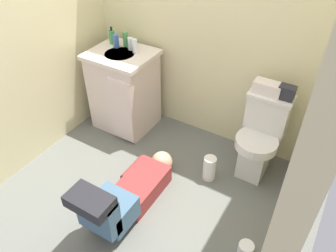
% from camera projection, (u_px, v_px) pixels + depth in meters
% --- Properties ---
extents(ground_plane, '(2.72, 3.00, 0.04)m').
position_uv_depth(ground_plane, '(144.00, 192.00, 2.84)').
color(ground_plane, '#62645E').
extents(wall_back, '(2.38, 0.08, 2.40)m').
position_uv_depth(wall_back, '(207.00, 14.00, 2.78)').
color(wall_back, beige).
rests_on(wall_back, ground_plane).
extents(wall_left, '(0.08, 2.00, 2.40)m').
position_uv_depth(wall_left, '(14.00, 28.00, 2.55)').
color(wall_left, beige).
rests_on(wall_left, ground_plane).
extents(wall_right, '(0.08, 2.00, 2.40)m').
position_uv_depth(wall_right, '(327.00, 122.00, 1.62)').
color(wall_right, beige).
rests_on(wall_right, ground_plane).
extents(toilet, '(0.36, 0.46, 0.75)m').
position_uv_depth(toilet, '(260.00, 138.00, 2.81)').
color(toilet, silver).
rests_on(toilet, ground_plane).
extents(vanity_cabinet, '(0.60, 0.53, 0.82)m').
position_uv_depth(vanity_cabinet, '(124.00, 90.00, 3.30)').
color(vanity_cabinet, beige).
rests_on(vanity_cabinet, ground_plane).
extents(faucet, '(0.02, 0.02, 0.10)m').
position_uv_depth(faucet, '(129.00, 42.00, 3.12)').
color(faucet, silver).
rests_on(faucet, vanity_cabinet).
extents(person_plumber, '(0.39, 1.06, 0.52)m').
position_uv_depth(person_plumber, '(127.00, 194.00, 2.57)').
color(person_plumber, maroon).
rests_on(person_plumber, ground_plane).
extents(tissue_box, '(0.22, 0.11, 0.10)m').
position_uv_depth(tissue_box, '(268.00, 88.00, 2.62)').
color(tissue_box, silver).
rests_on(tissue_box, toilet).
extents(toiletry_bag, '(0.12, 0.09, 0.11)m').
position_uv_depth(toiletry_bag, '(287.00, 92.00, 2.55)').
color(toiletry_bag, '#26262D').
rests_on(toiletry_bag, toilet).
extents(soap_dispenser, '(0.06, 0.06, 0.17)m').
position_uv_depth(soap_dispenser, '(112.00, 37.00, 3.17)').
color(soap_dispenser, green).
rests_on(soap_dispenser, vanity_cabinet).
extents(bottle_blue, '(0.06, 0.06, 0.13)m').
position_uv_depth(bottle_blue, '(116.00, 41.00, 3.11)').
color(bottle_blue, '#4066B4').
rests_on(bottle_blue, vanity_cabinet).
extents(bottle_green, '(0.05, 0.05, 0.14)m').
position_uv_depth(bottle_green, '(126.00, 39.00, 3.12)').
color(bottle_green, '#4E9853').
rests_on(bottle_green, vanity_cabinet).
extents(bottle_clear, '(0.05, 0.05, 0.12)m').
position_uv_depth(bottle_clear, '(130.00, 44.00, 3.07)').
color(bottle_clear, silver).
rests_on(bottle_clear, vanity_cabinet).
extents(bottle_white, '(0.05, 0.05, 0.13)m').
position_uv_depth(bottle_white, '(135.00, 46.00, 3.02)').
color(bottle_white, white).
rests_on(bottle_white, vanity_cabinet).
extents(paper_towel_roll, '(0.11, 0.11, 0.24)m').
position_uv_depth(paper_towel_roll, '(209.00, 168.00, 2.87)').
color(paper_towel_roll, white).
rests_on(paper_towel_roll, ground_plane).
extents(toilet_paper_roll, '(0.11, 0.11, 0.10)m').
position_uv_depth(toilet_paper_roll, '(246.00, 249.00, 2.34)').
color(toilet_paper_roll, white).
rests_on(toilet_paper_roll, ground_plane).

